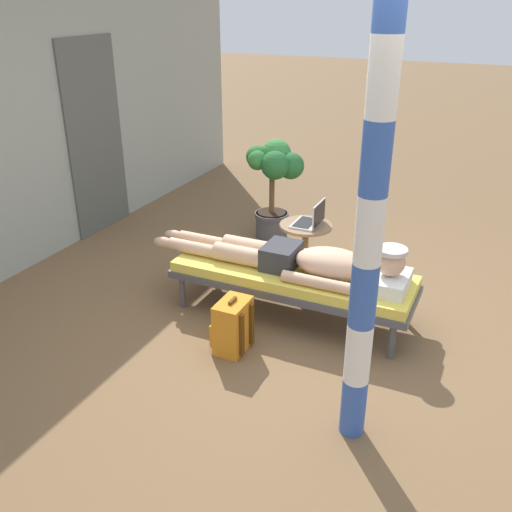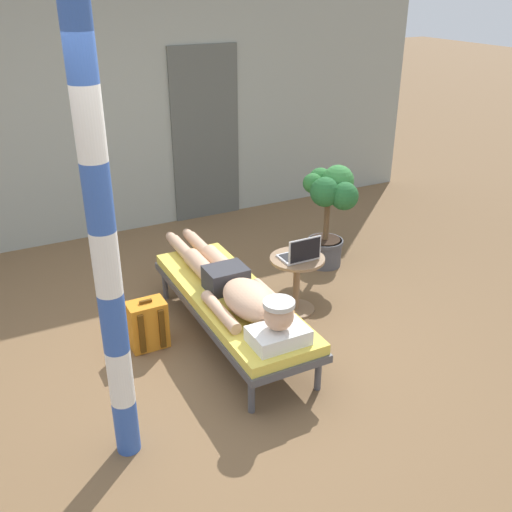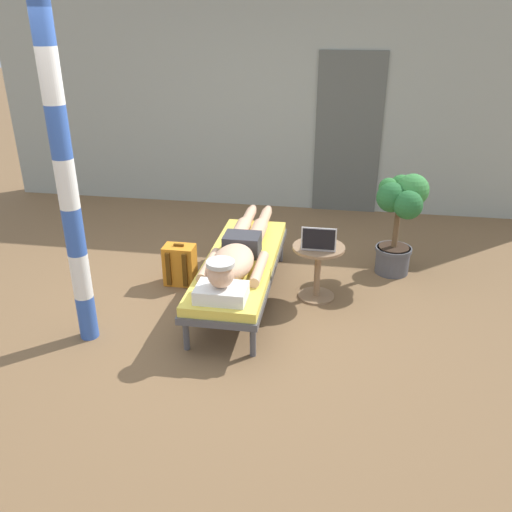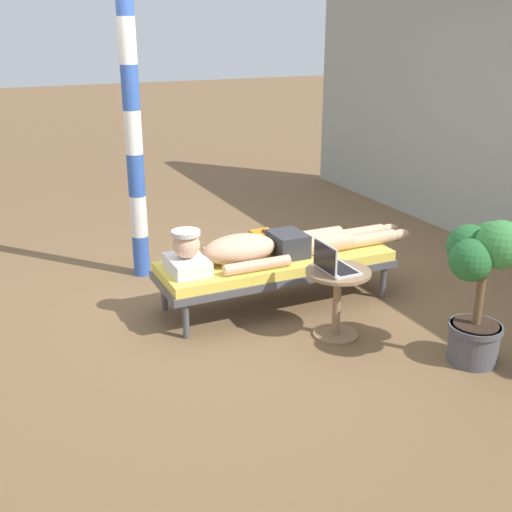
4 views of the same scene
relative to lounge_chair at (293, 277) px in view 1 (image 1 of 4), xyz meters
The scene contains 10 objects.
ground_plane 0.47m from the lounge_chair, 140.68° to the right, with size 40.00×40.00×0.00m, color brown.
house_wall_back 2.92m from the lounge_chair, 90.00° to the left, with size 7.60×0.20×2.70m, color #999E93.
house_door_panel 2.87m from the lounge_chair, 71.00° to the left, with size 0.84×0.03×2.04m, color #545651.
lounge_chair is the anchor object (origin of this frame).
person_reclining 0.20m from the lounge_chair, 90.00° to the right, with size 0.53×2.17×0.33m.
side_table 0.72m from the lounge_chair, 12.14° to the left, with size 0.48×0.48×0.52m.
laptop 0.75m from the lounge_chair, ahead, with size 0.31×0.24×0.23m.
backpack 0.70m from the lounge_chair, 161.57° to the left, with size 0.30×0.26×0.42m.
potted_plant 1.69m from the lounge_chair, 28.54° to the left, with size 0.50×0.62×1.05m.
porch_post 1.71m from the lounge_chair, 143.31° to the right, with size 0.15×0.15×2.64m.
Camera 1 is at (-3.55, -1.23, 2.43)m, focal length 39.59 mm.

